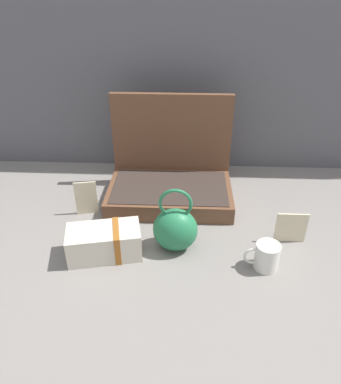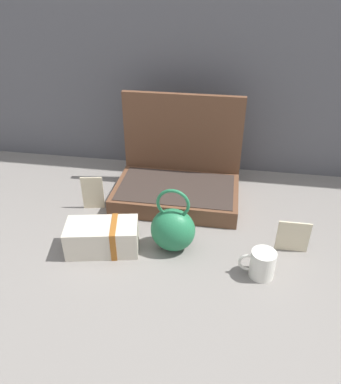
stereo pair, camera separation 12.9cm
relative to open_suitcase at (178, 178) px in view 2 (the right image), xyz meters
The scene contains 8 objects.
ground_plane 0.27m from the open_suitcase, 84.02° to the right, with size 6.00×6.00×0.00m, color slate.
back_wall 0.69m from the open_suitcase, 85.21° to the left, with size 3.20×0.06×1.40m, color #56565B.
open_suitcase is the anchor object (origin of this frame).
teal_pouch_handbag 0.35m from the open_suitcase, 84.52° to the right, with size 0.16×0.13×0.24m.
cream_toiletry_bag 0.44m from the open_suitcase, 117.60° to the right, with size 0.27×0.17×0.11m.
coffee_mug 0.55m from the open_suitcase, 52.32° to the right, with size 0.12×0.08×0.09m.
info_card_left 0.36m from the open_suitcase, 155.65° to the right, with size 0.09×0.01×0.14m, color beige.
poster_card_right 0.53m from the open_suitcase, 33.15° to the right, with size 0.11×0.01×0.12m, color beige.
Camera 2 is at (0.17, -1.10, 0.87)m, focal length 34.90 mm.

